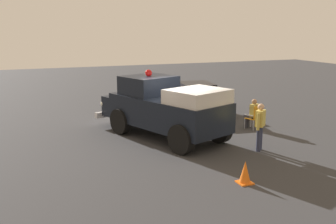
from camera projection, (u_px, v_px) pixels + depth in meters
name	position (u px, v px, depth m)	size (l,w,h in m)	color
ground_plane	(182.00, 140.00, 14.97)	(60.00, 60.00, 0.00)	#333335
vintage_fire_truck	(164.00, 107.00, 15.17)	(6.33, 4.18, 2.59)	black
classic_hot_rod	(198.00, 98.00, 19.74)	(4.56, 2.41, 1.46)	black
lawn_chair_near_truck	(255.00, 116.00, 16.46)	(0.64, 0.64, 1.02)	#B7BABF
lawn_chair_by_car	(142.00, 107.00, 18.33)	(0.64, 0.64, 1.02)	#B7BABF
spectator_seated	(252.00, 113.00, 16.53)	(0.63, 0.54, 1.29)	#383842
spectator_standing	(260.00, 124.00, 13.51)	(0.49, 0.55, 1.68)	#2D334C
traffic_cone	(245.00, 173.00, 10.76)	(0.40, 0.40, 0.64)	orange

